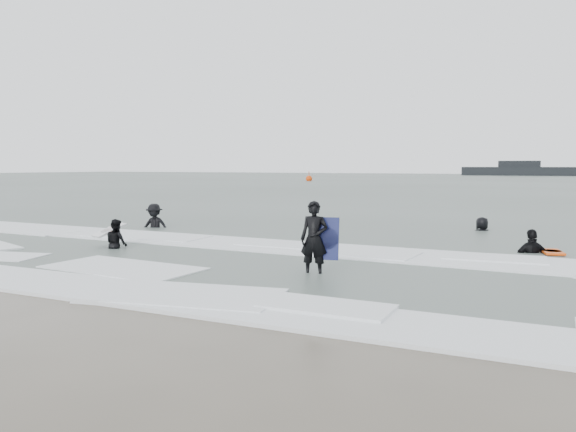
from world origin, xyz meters
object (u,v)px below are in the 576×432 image
at_px(surfer_centre, 314,276).
at_px(surfer_right_far, 482,232).
at_px(vessel_horizon, 519,170).
at_px(buoy, 309,179).
at_px(surfer_breaker, 155,229).
at_px(surfer_wading, 117,250).
at_px(surfer_right_near, 532,255).

distance_m(surfer_centre, surfer_right_far, 10.79).
xyz_separation_m(surfer_centre, vessel_horizon, (-5.27, 135.50, 1.33)).
distance_m(surfer_centre, buoy, 76.08).
bearing_deg(surfer_right_far, surfer_breaker, -13.70).
bearing_deg(surfer_centre, surfer_wading, 163.62).
bearing_deg(buoy, surfer_right_near, -60.86).
distance_m(surfer_wading, surfer_right_far, 13.16).
xyz_separation_m(surfer_centre, surfer_right_far, (2.26, 10.55, 0.00)).
bearing_deg(surfer_breaker, surfer_centre, -50.04).
bearing_deg(surfer_right_near, surfer_breaker, -26.39).
relative_size(surfer_centre, buoy, 1.04).
relative_size(surfer_wading, surfer_breaker, 0.79).
relative_size(surfer_wading, buoy, 0.89).
relative_size(surfer_centre, surfer_wading, 1.17).
relative_size(surfer_breaker, buoy, 1.12).
xyz_separation_m(surfer_centre, surfer_breaker, (-9.41, 5.84, 0.00)).
xyz_separation_m(surfer_right_far, vessel_horizon, (-7.54, 124.96, 1.33)).
xyz_separation_m(surfer_breaker, vessel_horizon, (4.14, 129.66, 1.33)).
bearing_deg(surfer_breaker, surfer_right_far, 3.74).
bearing_deg(buoy, surfer_wading, -70.27).
bearing_deg(surfer_right_far, surfer_centre, 42.26).
bearing_deg(vessel_horizon, surfer_right_near, -85.81).
height_order(surfer_centre, surfer_wading, surfer_centre).
bearing_deg(surfer_breaker, buoy, 90.84).
xyz_separation_m(surfer_wading, vessel_horizon, (1.56, 134.47, 1.33)).
distance_m(surfer_centre, vessel_horizon, 135.61).
relative_size(surfer_breaker, vessel_horizon, 0.07).
relative_size(surfer_right_near, vessel_horizon, 0.07).
bearing_deg(surfer_right_far, buoy, -95.90).
bearing_deg(surfer_right_near, surfer_right_far, -93.43).
distance_m(surfer_breaker, surfer_right_near, 13.67).
distance_m(surfer_wading, surfer_breaker, 5.45).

